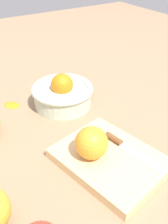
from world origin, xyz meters
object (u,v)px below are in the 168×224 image
object	(u,v)px
bowl	(63,93)
cutting_board	(110,159)
knife	(125,146)
orange_on_board	(92,143)

from	to	relation	value
bowl	cutting_board	world-z (taller)	bowl
cutting_board	bowl	bearing A→B (deg)	173.59
knife	cutting_board	bearing A→B (deg)	-87.47
cutting_board	orange_on_board	world-z (taller)	orange_on_board
bowl	orange_on_board	size ratio (longest dim) A/B	2.52
orange_on_board	knife	bearing A→B (deg)	74.87
bowl	cutting_board	bearing A→B (deg)	-6.41
cutting_board	orange_on_board	distance (m)	0.06
bowl	orange_on_board	xyz separation A→B (m)	(0.25, -0.06, 0.02)
bowl	orange_on_board	world-z (taller)	bowl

